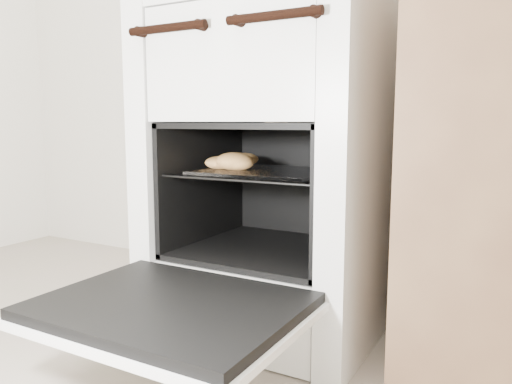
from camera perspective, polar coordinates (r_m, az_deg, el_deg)
stove at (r=1.38m, az=2.87°, el=2.69°), size 0.58×0.64×0.89m
oven_door at (r=1.03m, az=-9.76°, el=-13.09°), size 0.52×0.40×0.04m
oven_rack at (r=1.32m, az=1.64°, el=2.19°), size 0.42×0.40×0.01m
foil_sheet at (r=1.30m, az=1.24°, el=2.36°), size 0.33×0.29×0.01m
baked_rolls at (r=1.33m, az=-2.47°, el=3.52°), size 0.17×0.25×0.05m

